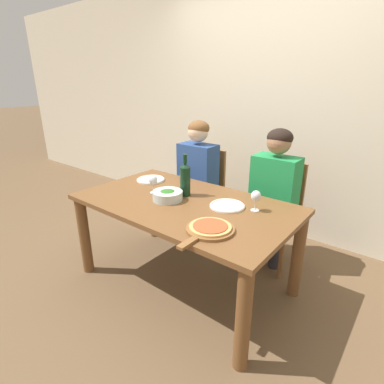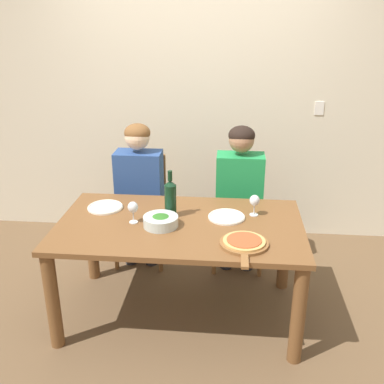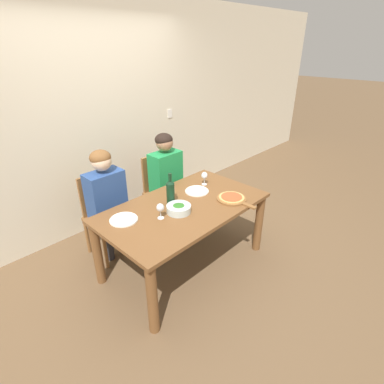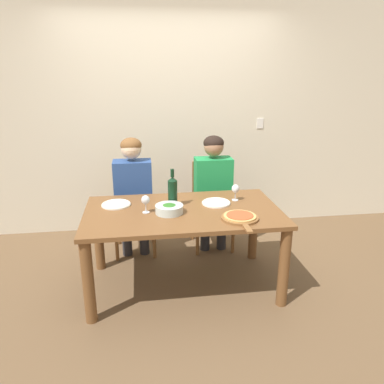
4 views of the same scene
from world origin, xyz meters
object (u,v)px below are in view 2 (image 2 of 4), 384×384
person_man (240,186)px  dinner_plate_right (227,217)px  wine_bottle (170,198)px  pizza_on_board (244,243)px  person_woman (139,182)px  dinner_plate_left (105,207)px  wine_glass_left (133,208)px  broccoli_bowl (161,221)px  chair_right (238,208)px  wine_glass_right (255,201)px  chair_left (143,204)px

person_man → dinner_plate_right: 0.60m
wine_bottle → pizza_on_board: wine_bottle is taller
person_woman → pizza_on_board: person_woman is taller
wine_bottle → pizza_on_board: (0.50, -0.37, -0.12)m
dinner_plate_left → dinner_plate_right: size_ratio=1.00×
person_man → wine_glass_left: (-0.72, -0.72, 0.09)m
dinner_plate_right → wine_bottle: bearing=-178.6°
broccoli_bowl → pizza_on_board: bearing=-21.5°
chair_right → dinner_plate_right: 0.75m
dinner_plate_left → wine_glass_right: size_ratio=1.69×
wine_bottle → dinner_plate_right: (0.39, 0.01, -0.13)m
person_woman → dinner_plate_left: 0.53m
chair_right → wine_glass_left: 1.15m
broccoli_bowl → pizza_on_board: (0.55, -0.22, -0.02)m
dinner_plate_right → dinner_plate_left: bearing=174.5°
pizza_on_board → broccoli_bowl: bearing=158.5°
chair_right → chair_left: bearing=180.0°
chair_left → broccoli_bowl: chair_left is taller
dinner_plate_left → wine_glass_left: size_ratio=1.69×
chair_right → dinner_plate_left: size_ratio=3.59×
chair_left → wine_glass_left: size_ratio=6.07×
chair_left → broccoli_bowl: (0.30, -0.87, 0.26)m
wine_glass_left → person_woman: bearing=98.8°
person_woman → chair_right: bearing=7.6°
person_man → broccoli_bowl: 0.92m
person_woman → wine_glass_left: bearing=-81.2°
person_man → dinner_plate_left: 1.10m
broccoli_bowl → chair_right: bearing=58.8°
chair_right → wine_glass_left: size_ratio=6.07×
wine_bottle → broccoli_bowl: bearing=-105.7°
broccoli_bowl → pizza_on_board: broccoli_bowl is taller
dinner_plate_left → broccoli_bowl: bearing=-29.5°
person_man → dinner_plate_right: size_ratio=4.81×
broccoli_bowl → person_woman: bearing=111.8°
person_man → dinner_plate_left: (-0.97, -0.51, -0.01)m
broccoli_bowl → wine_glass_right: bearing=20.4°
wine_glass_right → dinner_plate_right: bearing=-161.6°
chair_right → wine_glass_right: (0.10, -0.64, 0.33)m
broccoli_bowl → chair_left: bearing=109.2°
wine_glass_right → wine_glass_left: bearing=-166.6°
chair_left → dinner_plate_right: bearing=-43.6°
chair_right → broccoli_bowl: size_ratio=3.94×
person_woman → wine_glass_left: 0.74m
wine_bottle → wine_glass_left: 0.27m
person_man → wine_bottle: person_man is taller
person_woman → wine_bottle: size_ratio=3.66×
wine_glass_left → dinner_plate_right: bearing=11.8°
person_man → wine_glass_right: (0.10, -0.53, 0.09)m
pizza_on_board → wine_glass_right: 0.46m
dinner_plate_right → pizza_on_board: (0.11, -0.38, 0.01)m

